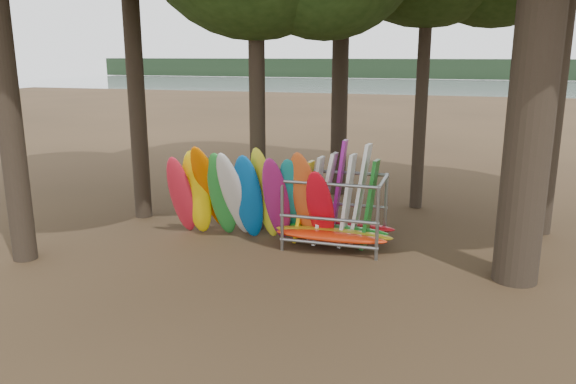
% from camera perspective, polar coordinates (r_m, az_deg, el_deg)
% --- Properties ---
extents(ground, '(120.00, 120.00, 0.00)m').
position_cam_1_polar(ground, '(13.81, 0.36, -7.25)').
color(ground, '#47331E').
rests_on(ground, ground).
extents(lake, '(160.00, 160.00, 0.00)m').
position_cam_1_polar(lake, '(72.59, 14.48, 9.48)').
color(lake, gray).
rests_on(lake, ground).
extents(far_shore, '(160.00, 4.00, 4.00)m').
position_cam_1_polar(far_shore, '(122.42, 15.87, 11.94)').
color(far_shore, black).
rests_on(far_shore, ground).
extents(kayak_row, '(4.69, 2.26, 2.87)m').
position_cam_1_polar(kayak_row, '(15.00, -4.02, -0.49)').
color(kayak_row, red).
rests_on(kayak_row, ground).
extents(storage_rack, '(3.14, 1.59, 2.81)m').
position_cam_1_polar(storage_rack, '(14.81, 4.82, -2.18)').
color(storage_rack, gray).
rests_on(storage_rack, ground).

